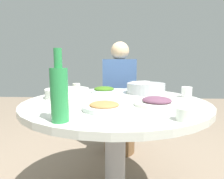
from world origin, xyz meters
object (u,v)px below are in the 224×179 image
object	(u,v)px
round_dining_table	(115,122)
diner_left	(120,84)
rice_bowl	(146,88)
dish_tofu_braise	(104,106)
dish_greens	(104,90)
stool_for_diner_left	(119,132)
tea_cup_near	(187,92)
tea_cup_far	(76,88)
dish_eggplant	(157,102)
soup_bowl	(67,93)
tea_cup_side	(185,114)
green_bottle	(59,93)

from	to	relation	value
round_dining_table	diner_left	xyz separation A→B (m)	(-0.03, -0.78, 0.16)
rice_bowl	dish_tofu_braise	size ratio (longest dim) A/B	1.35
dish_greens	stool_for_diner_left	distance (m)	0.75
round_dining_table	tea_cup_near	bearing A→B (deg)	-166.83
rice_bowl	dish_greens	xyz separation A→B (m)	(0.32, -0.01, -0.02)
rice_bowl	stool_for_diner_left	bearing A→B (deg)	-68.30
tea_cup_far	dish_greens	bearing A→B (deg)	172.84
dish_eggplant	tea_cup_far	xyz separation A→B (m)	(0.55, -0.46, 0.02)
soup_bowl	diner_left	world-z (taller)	diner_left
dish_greens	tea_cup_side	size ratio (longest dim) A/B	2.86
rice_bowl	tea_cup_near	bearing A→B (deg)	147.64
dish_tofu_braise	tea_cup_near	bearing A→B (deg)	-144.79
dish_tofu_braise	tea_cup_far	world-z (taller)	tea_cup_far
dish_greens	tea_cup_near	size ratio (longest dim) A/B	2.84
rice_bowl	soup_bowl	xyz separation A→B (m)	(0.56, 0.20, -0.01)
soup_bowl	round_dining_table	bearing A→B (deg)	167.24
tea_cup_far	dish_eggplant	bearing A→B (deg)	140.06
round_dining_table	tea_cup_side	xyz separation A→B (m)	(-0.29, 0.41, 0.17)
stool_for_diner_left	rice_bowl	bearing A→B (deg)	111.70
rice_bowl	tea_cup_far	size ratio (longest dim) A/B	4.20
dish_greens	stool_for_diner_left	world-z (taller)	dish_greens
tea_cup_near	stool_for_diner_left	size ratio (longest dim) A/B	0.16
dish_greens	stool_for_diner_left	xyz separation A→B (m)	(-0.12, -0.50, -0.54)
round_dining_table	green_bottle	xyz separation A→B (m)	(0.20, 0.45, 0.26)
dish_greens	soup_bowl	bearing A→B (deg)	42.30
dish_eggplant	diner_left	xyz separation A→B (m)	(0.20, -0.93, -0.01)
tea_cup_far	diner_left	distance (m)	0.59
rice_bowl	green_bottle	distance (m)	0.84
tea_cup_far	rice_bowl	bearing A→B (deg)	175.94
round_dining_table	soup_bowl	xyz separation A→B (m)	(0.33, -0.07, 0.17)
dish_eggplant	stool_for_diner_left	xyz separation A→B (m)	(0.20, -0.93, -0.54)
dish_greens	green_bottle	world-z (taller)	green_bottle
diner_left	dish_eggplant	bearing A→B (deg)	102.32
rice_bowl	green_bottle	xyz separation A→B (m)	(0.43, 0.72, 0.07)
stool_for_diner_left	tea_cup_far	bearing A→B (deg)	53.36
round_dining_table	green_bottle	size ratio (longest dim) A/B	3.97
tea_cup_far	stool_for_diner_left	xyz separation A→B (m)	(-0.35, -0.47, -0.56)
tea_cup_near	round_dining_table	bearing A→B (deg)	13.17
rice_bowl	tea_cup_side	world-z (taller)	rice_bowl
dish_greens	tea_cup_near	distance (m)	0.60
dish_eggplant	dish_tofu_braise	bearing A→B (deg)	21.89
dish_tofu_braise	green_bottle	xyz separation A→B (m)	(0.16, 0.19, 0.10)
diner_left	tea_cup_far	bearing A→B (deg)	53.36
diner_left	soup_bowl	bearing A→B (deg)	63.49
green_bottle	diner_left	bearing A→B (deg)	-100.50
tea_cup_side	diner_left	bearing A→B (deg)	-77.71
round_dining_table	dish_greens	xyz separation A→B (m)	(0.10, -0.28, 0.16)
round_dining_table	stool_for_diner_left	distance (m)	0.87
round_dining_table	tea_cup_near	size ratio (longest dim) A/B	15.94
dish_tofu_braise	diner_left	world-z (taller)	diner_left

